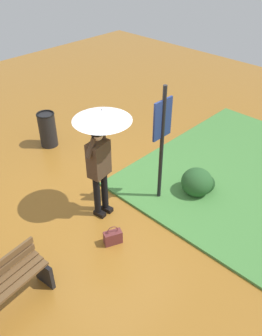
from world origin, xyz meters
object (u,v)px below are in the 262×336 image
at_px(info_sign_post, 162,133).
at_px(trash_bin, 48,129).
at_px(person_with_umbrella, 101,138).
at_px(park_bench, 0,291).
at_px(handbag, 113,237).

xyz_separation_m(info_sign_post, trash_bin, (-0.33, 3.13, -1.03)).
relative_size(info_sign_post, trash_bin, 2.76).
height_order(person_with_umbrella, info_sign_post, info_sign_post).
xyz_separation_m(info_sign_post, park_bench, (-3.30, -0.03, -1.04)).
bearing_deg(handbag, info_sign_post, 8.67).
height_order(handbag, park_bench, park_bench).
bearing_deg(info_sign_post, handbag, -171.33).
relative_size(handbag, trash_bin, 0.44).
distance_m(person_with_umbrella, handbag, 1.66).
bearing_deg(info_sign_post, person_with_umbrella, 152.84).
bearing_deg(park_bench, person_with_umbrella, 12.58).
distance_m(person_with_umbrella, trash_bin, 2.94).
height_order(person_with_umbrella, handbag, person_with_umbrella).
bearing_deg(person_with_umbrella, info_sign_post, -27.16).
xyz_separation_m(park_bench, trash_bin, (2.97, 3.16, 0.02)).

